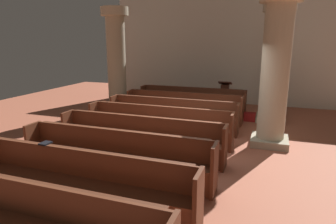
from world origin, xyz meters
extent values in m
plane|color=#AD5B42|center=(0.00, 0.00, 0.00)|extent=(19.20, 19.20, 0.00)
cube|color=silver|center=(0.00, 6.08, 2.25)|extent=(10.00, 0.16, 4.50)
cube|color=brown|center=(-1.07, 3.83, 0.44)|extent=(3.71, 0.38, 0.05)
cube|color=brown|center=(-1.07, 4.00, 0.69)|extent=(3.71, 0.04, 0.44)
cube|color=#562B1A|center=(-1.07, 4.04, 0.89)|extent=(3.56, 0.06, 0.02)
cube|color=#5B2D1B|center=(-2.95, 3.83, 0.45)|extent=(0.06, 0.44, 0.90)
cube|color=#5B2D1B|center=(0.82, 3.83, 0.45)|extent=(0.06, 0.44, 0.90)
cube|color=brown|center=(-1.07, 3.65, 0.22)|extent=(3.71, 0.03, 0.40)
cube|color=brown|center=(-1.07, 2.71, 0.44)|extent=(3.71, 0.38, 0.05)
cube|color=brown|center=(-1.07, 2.88, 0.69)|extent=(3.71, 0.04, 0.44)
cube|color=#562B1A|center=(-1.07, 2.93, 0.89)|extent=(3.56, 0.06, 0.02)
cube|color=#5B2D1B|center=(-2.95, 2.71, 0.45)|extent=(0.06, 0.44, 0.90)
cube|color=#5B2D1B|center=(0.82, 2.71, 0.45)|extent=(0.06, 0.44, 0.90)
cube|color=brown|center=(-1.07, 2.54, 0.22)|extent=(3.71, 0.03, 0.40)
cube|color=brown|center=(-1.07, 1.59, 0.44)|extent=(3.71, 0.38, 0.05)
cube|color=brown|center=(-1.07, 1.76, 0.69)|extent=(3.71, 0.04, 0.44)
cube|color=#562B1A|center=(-1.07, 1.81, 0.89)|extent=(3.56, 0.06, 0.02)
cube|color=#5B2D1B|center=(-2.95, 1.59, 0.45)|extent=(0.06, 0.44, 0.90)
cube|color=#5B2D1B|center=(0.82, 1.59, 0.45)|extent=(0.06, 0.44, 0.90)
cube|color=brown|center=(-1.07, 1.42, 0.22)|extent=(3.71, 0.03, 0.40)
cube|color=brown|center=(-1.07, 0.47, 0.44)|extent=(3.71, 0.38, 0.05)
cube|color=brown|center=(-1.07, 0.64, 0.69)|extent=(3.71, 0.04, 0.44)
cube|color=#562B1A|center=(-1.07, 0.69, 0.89)|extent=(3.56, 0.06, 0.02)
cube|color=#5B2D1B|center=(-2.95, 0.47, 0.45)|extent=(0.06, 0.44, 0.90)
cube|color=#5B2D1B|center=(0.82, 0.47, 0.45)|extent=(0.06, 0.44, 0.90)
cube|color=brown|center=(-1.07, 0.30, 0.22)|extent=(3.71, 0.03, 0.40)
cube|color=brown|center=(-1.07, -0.65, 0.44)|extent=(3.71, 0.38, 0.05)
cube|color=brown|center=(-1.07, -0.48, 0.69)|extent=(3.71, 0.04, 0.44)
cube|color=#562B1A|center=(-1.07, -0.43, 0.89)|extent=(3.56, 0.06, 0.02)
cube|color=#5B2D1B|center=(-2.95, -0.65, 0.45)|extent=(0.06, 0.44, 0.90)
cube|color=#5B2D1B|center=(0.82, -0.65, 0.45)|extent=(0.06, 0.44, 0.90)
cube|color=brown|center=(-1.07, -0.82, 0.22)|extent=(3.71, 0.03, 0.40)
cube|color=brown|center=(-1.07, -1.77, 0.44)|extent=(3.71, 0.38, 0.05)
cube|color=brown|center=(-1.07, -1.60, 0.69)|extent=(3.71, 0.04, 0.44)
cube|color=#562B1A|center=(-1.07, -1.55, 0.89)|extent=(3.56, 0.06, 0.02)
cube|color=#5B2D1B|center=(-2.95, -1.77, 0.45)|extent=(0.06, 0.44, 0.90)
cube|color=#5B2D1B|center=(0.82, -1.77, 0.45)|extent=(0.06, 0.44, 0.90)
cube|color=brown|center=(-1.07, -1.94, 0.22)|extent=(3.71, 0.03, 0.40)
cube|color=brown|center=(-1.07, -2.88, 0.44)|extent=(3.71, 0.38, 0.05)
cube|color=brown|center=(-1.07, -2.72, 0.69)|extent=(3.71, 0.04, 0.44)
cube|color=#562B1A|center=(-1.07, -2.67, 0.89)|extent=(3.56, 0.06, 0.02)
cube|color=#5B2D1B|center=(0.82, -2.88, 0.45)|extent=(0.06, 0.44, 0.90)
cube|color=brown|center=(-1.07, -3.06, 0.22)|extent=(3.71, 0.03, 0.40)
cube|color=brown|center=(-1.07, -4.00, 0.44)|extent=(3.71, 0.38, 0.05)
cube|color=brown|center=(-1.07, -3.84, 0.69)|extent=(3.71, 0.04, 0.44)
cube|color=#562B1A|center=(-1.07, -3.79, 0.89)|extent=(3.56, 0.06, 0.02)
cube|color=tan|center=(1.67, 3.57, 0.09)|extent=(0.90, 0.90, 0.18)
cylinder|color=#BCB293|center=(1.67, 3.57, 1.79)|extent=(0.67, 0.67, 3.22)
cylinder|color=beige|center=(1.67, 3.57, 3.55)|extent=(0.97, 0.97, 0.30)
cube|color=tan|center=(-3.75, 3.27, 0.09)|extent=(0.90, 0.90, 0.18)
cylinder|color=#BCB293|center=(-3.75, 3.27, 1.79)|extent=(0.67, 0.67, 3.22)
cylinder|color=beige|center=(-3.75, 3.27, 3.55)|extent=(0.97, 0.97, 0.30)
cube|color=tan|center=(1.67, 1.20, 0.09)|extent=(0.90, 0.90, 0.18)
cylinder|color=#BCB293|center=(1.67, 1.20, 1.79)|extent=(0.66, 0.66, 3.22)
cube|color=#411E13|center=(-0.02, 4.77, 0.03)|extent=(0.45, 0.45, 0.06)
cube|color=#4C2316|center=(-0.02, 4.77, 0.47)|extent=(0.28, 0.28, 0.95)
cube|color=#502518|center=(-0.02, 4.77, 1.01)|extent=(0.48, 0.35, 0.15)
cube|color=black|center=(-1.81, -2.67, 0.92)|extent=(0.14, 0.18, 0.03)
cube|color=maroon|center=(1.03, 3.35, 0.14)|extent=(0.36, 0.26, 0.27)
camera|label=1|loc=(1.60, -6.32, 2.55)|focal=31.55mm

